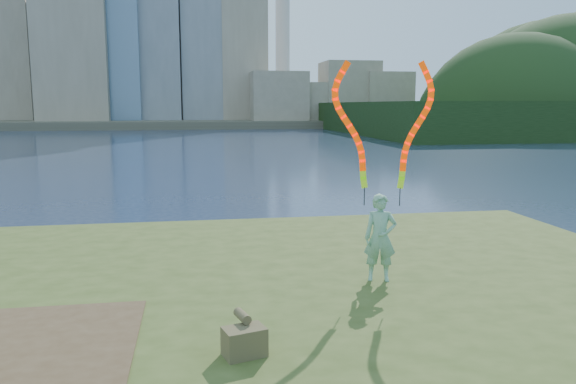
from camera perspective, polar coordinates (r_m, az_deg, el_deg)
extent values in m
plane|color=#1B2844|center=(10.40, -9.95, -11.74)|extent=(320.00, 320.00, 0.00)
cube|color=#39481A|center=(8.04, -10.05, -16.97)|extent=(20.00, 18.00, 0.30)
cube|color=#39481A|center=(8.21, -10.08, -14.49)|extent=(17.00, 15.00, 0.30)
cube|color=#39481A|center=(8.30, -10.12, -12.36)|extent=(14.00, 12.00, 0.30)
cube|color=#514C3B|center=(104.79, -9.76, 7.04)|extent=(320.00, 40.00, 1.20)
imported|color=#1A693F|center=(9.21, 9.35, -4.60)|extent=(0.59, 0.46, 1.42)
cylinder|color=black|center=(9.16, 7.76, -0.43)|extent=(0.02, 0.02, 0.30)
cylinder|color=black|center=(9.20, 11.29, -0.48)|extent=(0.02, 0.02, 0.30)
cube|color=brown|center=(6.62, -4.46, -14.93)|extent=(0.53, 0.43, 0.33)
cylinder|color=brown|center=(6.74, -4.66, -12.44)|extent=(0.19, 0.33, 0.11)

